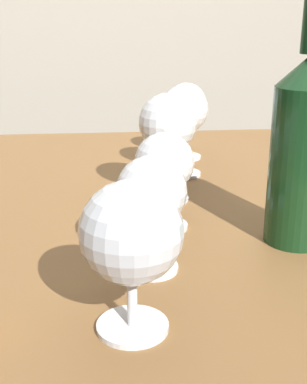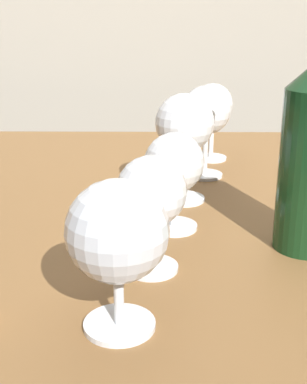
# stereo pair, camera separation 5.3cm
# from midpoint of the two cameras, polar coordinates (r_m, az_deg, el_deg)

# --- Properties ---
(dining_table) EXTENTS (1.60, 0.90, 0.77)m
(dining_table) POSITION_cam_midpoint_polar(r_m,az_deg,el_deg) (0.80, 1.96, -6.47)
(dining_table) COLOR brown
(dining_table) RESTS_ON ground_plane
(wine_glass_white) EXTENTS (0.09, 0.09, 0.14)m
(wine_glass_white) POSITION_cam_midpoint_polar(r_m,az_deg,el_deg) (0.43, -0.42, -4.67)
(wine_glass_white) COLOR white
(wine_glass_white) RESTS_ON dining_table
(wine_glass_amber) EXTENTS (0.07, 0.07, 0.13)m
(wine_glass_amber) POSITION_cam_midpoint_polar(r_m,az_deg,el_deg) (0.54, 2.86, -0.21)
(wine_glass_amber) COLOR white
(wine_glass_amber) RESTS_ON dining_table
(wine_glass_chardonnay) EXTENTS (0.07, 0.07, 0.12)m
(wine_glass_chardonnay) POSITION_cam_midpoint_polar(r_m,az_deg,el_deg) (0.64, 4.64, 2.95)
(wine_glass_chardonnay) COLOR white
(wine_glass_chardonnay) RESTS_ON dining_table
(wine_glass_merlot) EXTENTS (0.08, 0.08, 0.16)m
(wine_glass_merlot) POSITION_cam_midpoint_polar(r_m,az_deg,el_deg) (0.74, 5.48, 7.18)
(wine_glass_merlot) COLOR white
(wine_glass_merlot) RESTS_ON dining_table
(wine_glass_cabernet) EXTENTS (0.08, 0.08, 0.15)m
(wine_glass_cabernet) POSITION_cam_midpoint_polar(r_m,az_deg,el_deg) (0.86, 7.55, 8.48)
(wine_glass_cabernet) COLOR white
(wine_glass_cabernet) RESTS_ON dining_table
(wine_glass_rose) EXTENTS (0.07, 0.07, 0.14)m
(wine_glass_rose) POSITION_cam_midpoint_polar(r_m,az_deg,el_deg) (0.97, 8.01, 9.19)
(wine_glass_rose) COLOR white
(wine_glass_rose) RESTS_ON dining_table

